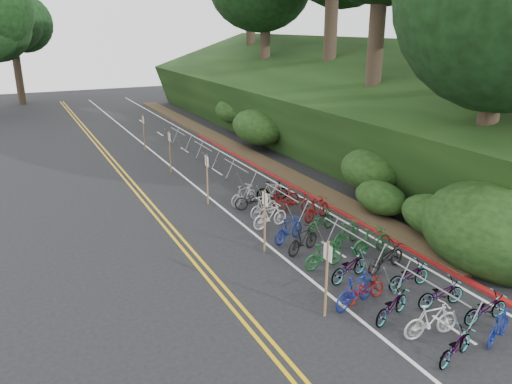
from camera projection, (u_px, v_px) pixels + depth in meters
The scene contains 10 objects.
ground at pixel (324, 321), 14.70m from camera, with size 120.00×120.00×0.00m, color black.
road_markings at pixel (216, 210), 23.53m from camera, with size 7.47×80.00×0.01m.
red_curb at pixel (289, 183), 27.26m from camera, with size 0.25×28.00×0.10m, color maroon.
embankment at pixel (328, 109), 35.49m from camera, with size 14.30×48.14×9.11m.
bike_rack_front at pixel (429, 291), 14.73m from camera, with size 1.12×3.00×1.12m.
bike_racks_rest at pixel (236, 171), 26.72m from camera, with size 1.14×23.00×1.17m.
signpost_near at pixel (327, 274), 14.52m from camera, with size 0.08×0.40×2.45m.
signposts_rest at pixel (187, 161), 26.37m from camera, with size 0.08×18.40×2.50m.
bike_front at pixel (355, 290), 15.33m from camera, with size 1.85×0.52×1.11m, color navy.
bike_valet at pixel (333, 240), 19.01m from camera, with size 3.48×14.83×1.09m.
Camera 1 is at (-7.45, -10.49, 8.32)m, focal length 35.00 mm.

